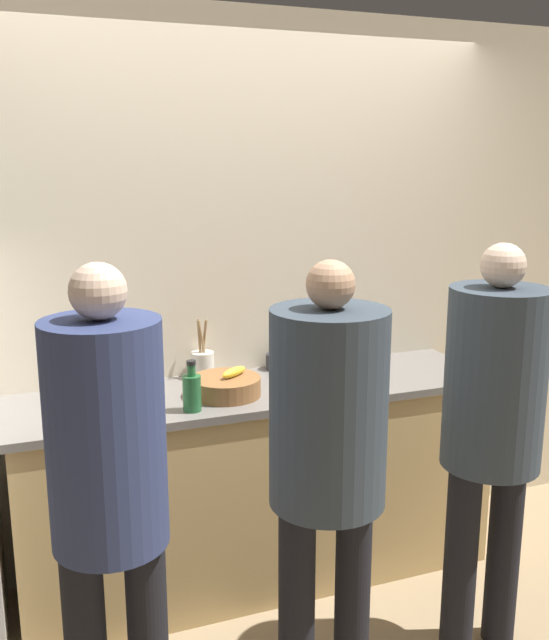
# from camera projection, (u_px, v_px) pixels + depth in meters

# --- Properties ---
(ground_plane) EXTENTS (14.00, 14.00, 0.00)m
(ground_plane) POSITION_uv_depth(u_px,v_px,m) (286.00, 614.00, 3.10)
(ground_plane) COLOR #9E8460
(wall_back) EXTENTS (5.20, 0.06, 2.60)m
(wall_back) POSITION_uv_depth(u_px,v_px,m) (237.00, 295.00, 3.40)
(wall_back) COLOR beige
(wall_back) RESTS_ON ground_plane
(counter) EXTENTS (2.18, 0.63, 0.94)m
(counter) POSITION_uv_depth(u_px,v_px,m) (259.00, 482.00, 3.31)
(counter) COLOR tan
(counter) RESTS_ON ground_plane
(person_left) EXTENTS (0.35, 0.35, 1.66)m
(person_left) POSITION_uv_depth(u_px,v_px,m) (109.00, 483.00, 2.13)
(person_left) COLOR black
(person_left) RESTS_ON ground_plane
(person_center) EXTENTS (0.40, 0.40, 1.62)m
(person_center) POSITION_uv_depth(u_px,v_px,m) (328.00, 443.00, 2.42)
(person_center) COLOR black
(person_center) RESTS_ON ground_plane
(person_right) EXTENTS (0.37, 0.37, 1.64)m
(person_right) POSITION_uv_depth(u_px,v_px,m) (493.00, 414.00, 2.70)
(person_right) COLOR black
(person_right) RESTS_ON ground_plane
(fruit_bowl) EXTENTS (0.30, 0.30, 0.12)m
(fruit_bowl) POSITION_uv_depth(u_px,v_px,m) (226.00, 386.00, 3.07)
(fruit_bowl) COLOR brown
(fruit_bowl) RESTS_ON counter
(utensil_crock) EXTENTS (0.11, 0.11, 0.28)m
(utensil_crock) POSITION_uv_depth(u_px,v_px,m) (203.00, 364.00, 3.32)
(utensil_crock) COLOR silver
(utensil_crock) RESTS_ON counter
(bottle_green) EXTENTS (0.08, 0.08, 0.21)m
(bottle_green) POSITION_uv_depth(u_px,v_px,m) (192.00, 391.00, 2.88)
(bottle_green) COLOR #236033
(bottle_green) RESTS_ON counter
(bottle_red) EXTENTS (0.08, 0.08, 0.15)m
(bottle_red) POSITION_uv_depth(u_px,v_px,m) (348.00, 361.00, 3.40)
(bottle_red) COLOR red
(bottle_red) RESTS_ON counter
(cup_black) EXTENTS (0.08, 0.08, 0.08)m
(cup_black) POSITION_uv_depth(u_px,v_px,m) (275.00, 362.00, 3.45)
(cup_black) COLOR #28282D
(cup_black) RESTS_ON counter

